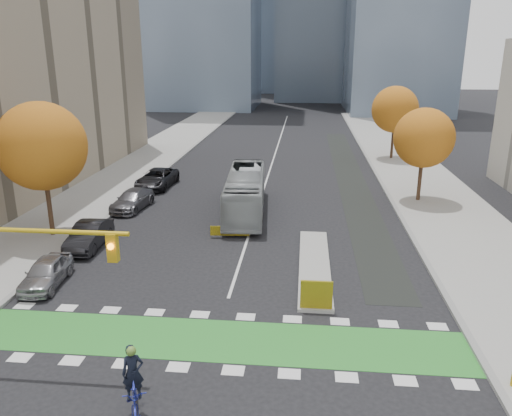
% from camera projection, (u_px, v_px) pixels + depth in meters
% --- Properties ---
extents(ground, '(300.00, 300.00, 0.00)m').
position_uv_depth(ground, '(208.00, 362.00, 18.25)').
color(ground, black).
rests_on(ground, ground).
extents(sidewalk_west, '(7.00, 120.00, 0.15)m').
position_uv_depth(sidewalk_west, '(85.00, 199.00, 38.50)').
color(sidewalk_west, gray).
rests_on(sidewalk_west, ground).
extents(sidewalk_east, '(7.00, 120.00, 0.15)m').
position_uv_depth(sidewalk_east, '(445.00, 209.00, 35.96)').
color(sidewalk_east, gray).
rests_on(sidewalk_east, ground).
extents(curb_west, '(0.30, 120.00, 0.16)m').
position_uv_depth(curb_west, '(129.00, 200.00, 38.17)').
color(curb_west, gray).
rests_on(curb_west, ground).
extents(curb_east, '(0.30, 120.00, 0.16)m').
position_uv_depth(curb_east, '(395.00, 208.00, 36.29)').
color(curb_east, gray).
rests_on(curb_east, ground).
extents(bike_crossing, '(20.00, 3.00, 0.01)m').
position_uv_depth(bike_crossing, '(215.00, 340.00, 19.67)').
color(bike_crossing, '#2A822B').
rests_on(bike_crossing, ground).
extents(centre_line, '(0.15, 70.00, 0.01)m').
position_uv_depth(centre_line, '(275.00, 153.00, 56.26)').
color(centre_line, silver).
rests_on(centre_line, ground).
extents(bike_lane_paint, '(2.50, 50.00, 0.01)m').
position_uv_depth(bike_lane_paint, '(350.00, 176.00, 46.05)').
color(bike_lane_paint, black).
rests_on(bike_lane_paint, ground).
extents(median_island, '(1.60, 10.00, 0.16)m').
position_uv_depth(median_island, '(314.00, 265.00, 26.40)').
color(median_island, gray).
rests_on(median_island, ground).
extents(hazard_board, '(1.40, 0.12, 1.30)m').
position_uv_depth(hazard_board, '(316.00, 295.00, 21.63)').
color(hazard_board, yellow).
rests_on(hazard_board, median_island).
extents(tree_west, '(5.20, 5.20, 8.22)m').
position_uv_depth(tree_west, '(42.00, 146.00, 29.11)').
color(tree_west, '#332114').
rests_on(tree_west, ground).
extents(tree_east_near, '(4.40, 4.40, 7.08)m').
position_uv_depth(tree_east_near, '(424.00, 138.00, 36.58)').
color(tree_east_near, '#332114').
rests_on(tree_east_near, ground).
extents(tree_east_far, '(4.80, 4.80, 7.65)m').
position_uv_depth(tree_east_far, '(395.00, 110.00, 51.62)').
color(tree_east_far, '#332114').
rests_on(tree_east_far, ground).
extents(cyclist, '(1.38, 2.16, 2.36)m').
position_uv_depth(cyclist, '(134.00, 391.00, 15.51)').
color(cyclist, navy).
rests_on(cyclist, ground).
extents(bus, '(3.23, 10.85, 2.98)m').
position_uv_depth(bus, '(245.00, 192.00, 34.97)').
color(bus, '#9A9FA1').
rests_on(bus, ground).
extents(parked_car_a, '(1.94, 4.07, 1.34)m').
position_uv_depth(parked_car_a, '(46.00, 272.00, 24.14)').
color(parked_car_a, gray).
rests_on(parked_car_a, ground).
extents(parked_car_b, '(1.74, 4.49, 1.46)m').
position_uv_depth(parked_car_b, '(89.00, 235.00, 28.87)').
color(parked_car_b, black).
rests_on(parked_car_b, ground).
extents(parked_car_c, '(2.41, 4.87, 1.36)m').
position_uv_depth(parked_car_c, '(132.00, 200.00, 36.03)').
color(parked_car_c, '#55545A').
rests_on(parked_car_c, ground).
extents(parked_car_d, '(2.79, 5.55, 1.51)m').
position_uv_depth(parked_car_d, '(157.00, 178.00, 41.91)').
color(parked_car_d, black).
rests_on(parked_car_d, ground).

